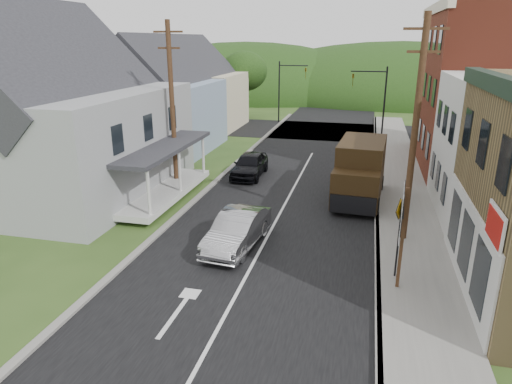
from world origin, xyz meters
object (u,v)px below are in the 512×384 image
Objects in this scene: silver_sedan at (237,231)px; warning_sign at (399,227)px; route_sign_cluster at (402,224)px; delivery_van at (360,172)px; dark_sedan at (250,165)px.

warning_sign is at bearing -6.11° from silver_sedan.
route_sign_cluster is 0.84m from warning_sign.
route_sign_cluster reaches higher than silver_sedan.
route_sign_cluster is at bearing -12.48° from silver_sedan.
silver_sedan is 6.33m from warning_sign.
delivery_van reaches higher than silver_sedan.
delivery_van is at bearing 61.96° from silver_sedan.
silver_sedan is 1.51× the size of warning_sign.
route_sign_cluster is (6.10, -1.96, 1.69)m from silver_sedan.
dark_sedan is 14.49m from route_sign_cluster.
silver_sedan is at bearing -78.99° from dark_sedan.
delivery_van reaches higher than dark_sedan.
silver_sedan is 1.03× the size of dark_sedan.
route_sign_cluster is 1.20× the size of warning_sign.
dark_sedan is 0.75× the size of delivery_van.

